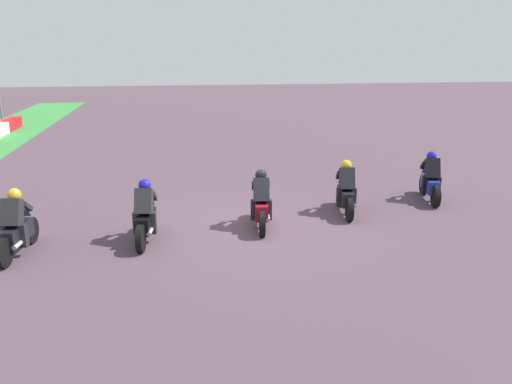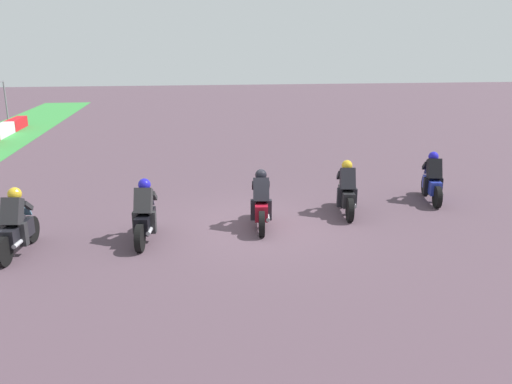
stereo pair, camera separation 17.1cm
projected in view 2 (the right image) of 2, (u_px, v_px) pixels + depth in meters
ground_plane at (257, 225)px, 13.24m from camera, size 120.00×120.00×0.00m
rider_lane_a at (432, 181)px, 15.25m from camera, size 2.01×0.66×1.51m
rider_lane_b at (346, 192)px, 14.06m from camera, size 2.03×0.62×1.51m
rider_lane_c at (261, 204)px, 12.97m from camera, size 2.04×0.60×1.51m
rider_lane_d at (145, 216)px, 12.01m from camera, size 2.04×0.60×1.51m
rider_lane_e at (16, 227)px, 11.23m from camera, size 2.04×0.60×1.51m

